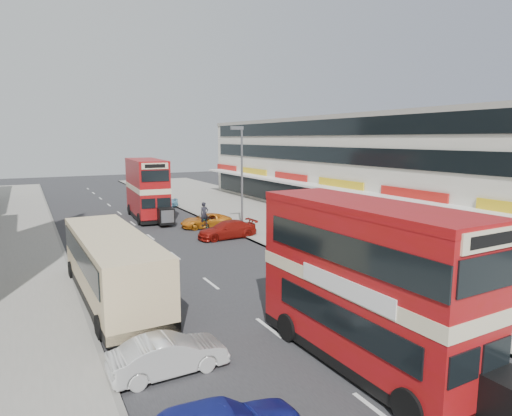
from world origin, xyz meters
TOP-DOWN VIEW (x-y plane):
  - ground at (0.00, 0.00)m, footprint 160.00×160.00m
  - road_surface at (0.00, 20.00)m, footprint 12.00×90.00m
  - pavement_right at (12.00, 20.00)m, footprint 12.00×90.00m
  - kerb_left at (-6.10, 20.00)m, footprint 0.20×90.00m
  - kerb_right at (6.10, 20.00)m, footprint 0.20×90.00m
  - commercial_row at (19.95, 22.00)m, footprint 9.90×46.20m
  - street_lamp at (6.52, 18.00)m, footprint 1.00×0.20m
  - bus_main at (1.41, -1.78)m, footprint 2.82×9.30m
  - bus_second at (1.79, 27.82)m, footprint 3.13×9.57m
  - coach at (-4.74, 7.99)m, footprint 3.02×10.67m
  - car_left_front at (-4.38, 0.56)m, footprint 3.69×1.39m
  - car_right_a at (4.87, 16.98)m, footprint 4.46×1.93m
  - car_right_b at (4.93, 21.37)m, footprint 4.26×2.22m
  - car_right_c at (4.47, 33.45)m, footprint 3.80×1.88m
  - pedestrian_near at (8.26, 15.22)m, footprint 0.73×0.72m
  - cyclist at (4.47, 20.51)m, footprint 0.76×1.84m

SIDE VIEW (x-z plane):
  - ground at x=0.00m, z-range 0.00..0.00m
  - road_surface at x=0.00m, z-range 0.00..0.01m
  - pavement_right at x=12.00m, z-range 0.00..0.15m
  - kerb_left at x=-6.10m, z-range -0.01..0.15m
  - kerb_right at x=6.10m, z-range -0.01..0.15m
  - car_right_b at x=4.93m, z-range 0.00..1.15m
  - car_left_front at x=-4.38m, z-range 0.00..1.20m
  - car_right_c at x=4.47m, z-range 0.00..1.25m
  - car_right_a at x=4.87m, z-range 0.00..1.28m
  - cyclist at x=4.47m, z-range -0.36..1.89m
  - pedestrian_near at x=8.26m, z-range 0.15..1.81m
  - coach at x=-4.74m, z-range 0.25..3.06m
  - bus_main at x=1.41m, z-range 0.14..5.24m
  - bus_second at x=1.79m, z-range 0.14..5.33m
  - commercial_row at x=19.95m, z-range 0.05..9.35m
  - street_lamp at x=6.52m, z-range 0.72..8.85m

